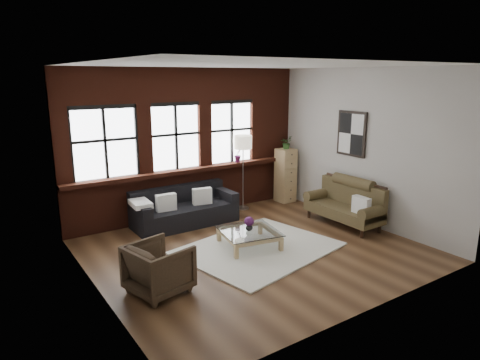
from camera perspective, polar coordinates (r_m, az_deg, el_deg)
floor at (r=7.76m, az=1.89°, el=-9.26°), size 5.50×5.50×0.00m
ceiling at (r=7.15m, az=2.10°, el=15.09°), size 5.50×5.50×0.00m
wall_back at (r=9.39m, az=-7.03°, el=4.87°), size 5.50×0.00×5.50m
wall_front at (r=5.52m, az=17.42°, el=-1.93°), size 5.50×0.00×5.50m
wall_left at (r=6.13m, az=-19.32°, el=-0.56°), size 0.00×5.00×5.00m
wall_right at (r=9.15m, az=16.10°, el=4.20°), size 0.00×5.00×5.00m
brick_backwall at (r=9.34m, az=-6.86°, el=4.83°), size 5.50×0.12×3.20m
sill_ledge at (r=9.36m, az=-6.51°, el=1.37°), size 5.50×0.30×0.08m
window_left at (r=8.67m, az=-17.59°, el=4.60°), size 1.38×0.10×1.50m
window_mid at (r=9.20m, az=-8.59°, el=5.58°), size 1.38×0.10×1.50m
window_right at (r=9.87m, az=-1.20°, el=6.28°), size 1.38×0.10×1.50m
wall_poster at (r=9.29m, az=14.67°, el=5.99°), size 0.05×0.74×0.94m
shag_rug at (r=7.78m, az=2.49°, el=-9.08°), size 2.98×2.54×0.03m
dark_sofa at (r=8.96m, az=-7.36°, el=-3.52°), size 2.15×0.87×0.78m
pillow_a at (r=8.64m, az=-9.82°, el=-2.97°), size 0.41×0.17×0.34m
pillow_b at (r=8.98m, az=-5.07°, el=-2.16°), size 0.42×0.22×0.34m
vintage_settee at (r=9.09m, az=13.62°, el=-3.08°), size 0.77×1.72×0.92m
pillow_settee at (r=8.68m, az=15.86°, el=-3.27°), size 0.16×0.39×0.34m
armchair at (r=6.32m, az=-10.77°, el=-11.49°), size 0.96×0.94×0.73m
coffee_table at (r=7.81m, az=1.22°, el=-7.86°), size 1.14×1.14×0.33m
vase at (r=7.73m, az=1.23°, el=-6.26°), size 0.14×0.14×0.14m
flowers at (r=7.70m, az=1.23°, el=-5.53°), size 0.17×0.17×0.17m
drawer_chest at (r=10.54m, az=6.07°, el=0.63°), size 0.40×0.40×1.31m
potted_plant_top at (r=10.38m, az=6.19°, el=4.99°), size 0.35×0.33×0.31m
floor_lamp at (r=9.80m, az=0.40°, el=1.40°), size 0.40×0.40×1.87m
sill_plant at (r=9.90m, az=-0.25°, el=3.38°), size 0.22×0.20×0.34m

